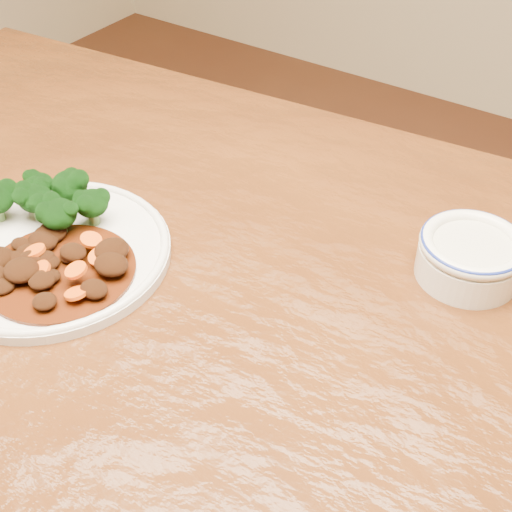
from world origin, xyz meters
The scene contains 5 objects.
dining_table centered at (0.00, 0.00, 0.67)m, with size 1.57×1.02×0.75m.
dinner_plate centered at (-0.22, -0.04, 0.76)m, with size 0.27×0.27×0.02m.
broccoli_florets centered at (-0.26, 0.01, 0.79)m, with size 0.14×0.11×0.05m.
mince_stew centered at (-0.19, -0.06, 0.77)m, with size 0.16×0.16×0.03m.
dip_bowl centered at (0.18, 0.20, 0.78)m, with size 0.11×0.11×0.05m.
Camera 1 is at (0.32, -0.42, 1.27)m, focal length 50.00 mm.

